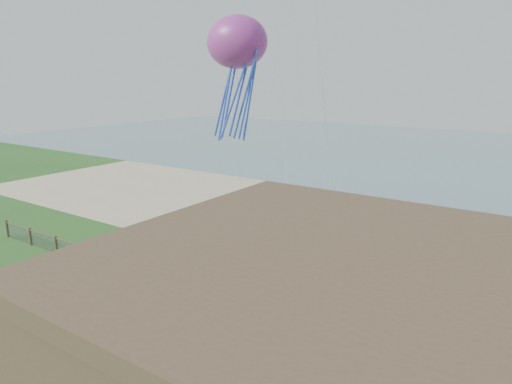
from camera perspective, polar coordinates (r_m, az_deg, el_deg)
ground at (r=20.42m, az=-19.34°, el=-19.64°), size 160.00×160.00×0.00m
sand_beach at (r=36.37m, az=9.59°, el=-3.93°), size 72.00×20.00×0.02m
ocean at (r=77.70m, az=23.49°, el=4.61°), size 160.00×68.00×0.02m
chainlink_fence at (r=23.58m, az=-7.45°, el=-12.59°), size 36.20×0.20×1.25m
picnic_table at (r=21.17m, az=-2.57°, el=-16.24°), size 2.14×1.80×0.79m
octopus_kite at (r=28.16m, az=-2.38°, el=14.17°), size 4.37×3.64×7.75m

